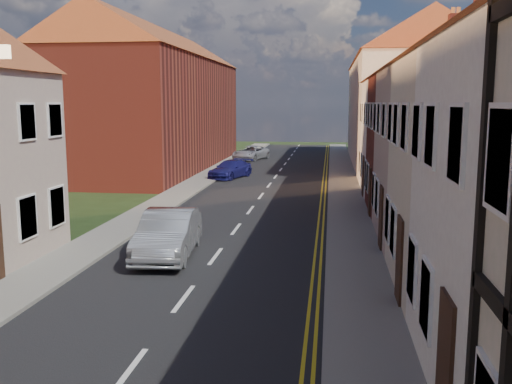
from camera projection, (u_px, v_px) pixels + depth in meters
road at (236, 229)px, 22.12m from camera, size 7.00×90.00×0.02m
pavement_left at (127, 225)px, 22.68m from camera, size 1.80×90.00×0.12m
pavement_right at (351, 231)px, 21.55m from camera, size 1.80×90.00×0.12m
cottage_r_pink at (503, 115)px, 19.16m from camera, size 8.30×6.00×9.00m
cottage_r_white_far at (465, 112)px, 24.45m from camera, size 8.30×5.20×9.00m
cottage_r_cream_far at (442, 110)px, 29.74m from camera, size 8.30×6.00×9.00m
block_right_far at (405, 97)px, 44.60m from camera, size 8.30×24.20×10.50m
block_left_far at (156, 97)px, 42.08m from camera, size 8.30×24.20×10.50m
car_mid at (168, 234)px, 18.15m from camera, size 1.94×4.59×1.47m
car_far at (230, 169)px, 37.09m from camera, size 2.81×4.26×1.15m
car_distant at (251, 153)px, 48.85m from camera, size 3.16×4.76×1.21m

